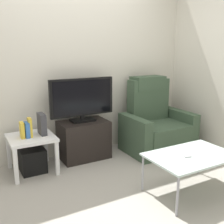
{
  "coord_description": "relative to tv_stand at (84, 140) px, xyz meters",
  "views": [
    {
      "loc": [
        -1.33,
        -2.47,
        1.52
      ],
      "look_at": [
        0.33,
        0.5,
        0.7
      ],
      "focal_mm": 43.87,
      "sensor_mm": 36.0,
      "label": 1
    }
  ],
  "objects": [
    {
      "name": "television",
      "position": [
        0.0,
        0.02,
        0.57
      ],
      "size": [
        0.9,
        0.2,
        0.59
      ],
      "color": "black",
      "rests_on": "tv_stand"
    },
    {
      "name": "side_table",
      "position": [
        -0.73,
        -0.1,
        0.12
      ],
      "size": [
        0.54,
        0.54,
        0.46
      ],
      "color": "white",
      "rests_on": "ground"
    },
    {
      "name": "ground_plane",
      "position": [
        -0.08,
        -0.85,
        -0.26
      ],
      "size": [
        6.4,
        6.4,
        0.0
      ],
      "primitive_type": "plane",
      "color": "#9E998E"
    },
    {
      "name": "book_middle",
      "position": [
        -0.78,
        -0.12,
        0.29
      ],
      "size": [
        0.05,
        0.12,
        0.18
      ],
      "primitive_type": "cube",
      "color": "#3366B2",
      "rests_on": "side_table"
    },
    {
      "name": "wall_back",
      "position": [
        -0.08,
        0.28,
        1.04
      ],
      "size": [
        6.4,
        0.06,
        2.6
      ],
      "primitive_type": "cube",
      "color": "beige",
      "rests_on": "ground"
    },
    {
      "name": "game_console",
      "position": [
        -0.59,
        -0.09,
        0.33
      ],
      "size": [
        0.07,
        0.2,
        0.26
      ],
      "primitive_type": "cube",
      "color": "#333338",
      "rests_on": "side_table"
    },
    {
      "name": "book_rightmost",
      "position": [
        -0.74,
        -0.12,
        0.31
      ],
      "size": [
        0.04,
        0.1,
        0.23
      ],
      "primitive_type": "cube",
      "color": "gold",
      "rests_on": "side_table"
    },
    {
      "name": "cell_phone",
      "position": [
        0.56,
        -1.37,
        0.16
      ],
      "size": [
        0.12,
        0.16,
        0.01
      ],
      "primitive_type": "cube",
      "rotation": [
        0.0,
        0.0,
        -0.34
      ],
      "color": "#B7B7BC",
      "rests_on": "coffee_table"
    },
    {
      "name": "tv_stand",
      "position": [
        0.0,
        0.0,
        0.0
      ],
      "size": [
        0.66,
        0.43,
        0.52
      ],
      "color": "black",
      "rests_on": "ground"
    },
    {
      "name": "subwoofer_box",
      "position": [
        -0.73,
        -0.1,
        -0.12
      ],
      "size": [
        0.29,
        0.29,
        0.29
      ],
      "primitive_type": "cube",
      "color": "black",
      "rests_on": "ground"
    },
    {
      "name": "recliner_armchair",
      "position": [
        1.07,
        -0.21,
        0.11
      ],
      "size": [
        0.98,
        0.78,
        1.08
      ],
      "rotation": [
        0.0,
        0.0,
        0.02
      ],
      "color": "#384C38",
      "rests_on": "ground"
    },
    {
      "name": "book_leftmost",
      "position": [
        -0.83,
        -0.12,
        0.29
      ],
      "size": [
        0.04,
        0.11,
        0.19
      ],
      "primitive_type": "cube",
      "color": "gold",
      "rests_on": "side_table"
    },
    {
      "name": "coffee_table",
      "position": [
        0.61,
        -1.4,
        0.13
      ],
      "size": [
        0.9,
        0.6,
        0.42
      ],
      "color": "#B2C6C1",
      "rests_on": "ground"
    }
  ]
}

